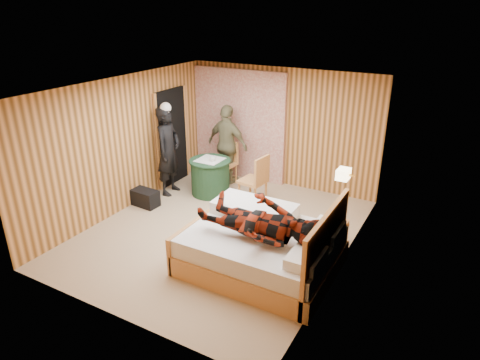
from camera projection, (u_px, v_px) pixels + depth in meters
The scene contains 23 objects.
floor at pixel (221, 231), 7.46m from camera, with size 4.20×5.00×0.01m, color tan.
ceiling at pixel (218, 88), 6.49m from camera, with size 4.20×5.00×0.01m, color silver.
wall_back at pixel (282, 128), 8.99m from camera, with size 4.20×0.02×2.50m, color #E09955.
wall_left at pixel (123, 145), 7.91m from camera, with size 0.02×5.00×2.50m, color #E09955.
wall_right at pixel (346, 190), 6.03m from camera, with size 0.02×5.00×2.50m, color #E09955.
curtain at pixel (239, 125), 9.40m from camera, with size 2.20×0.08×2.40m, color beige.
doorway at pixel (172, 137), 9.11m from camera, with size 0.06×0.90×2.05m, color black.
wall_lamp at pixel (344, 174), 6.45m from camera, with size 0.26×0.24×0.16m.
bed at pixel (264, 247), 6.34m from camera, with size 2.17×1.71×1.18m.
nightstand at pixel (333, 237), 6.78m from camera, with size 0.38×0.52×0.50m.
round_table at pixel (210, 177), 8.79m from camera, with size 0.85×0.85×0.75m.
chair_far at pixel (227, 159), 9.27m from camera, with size 0.45×0.45×0.93m.
chair_near at pixel (257, 177), 8.17m from camera, with size 0.52×0.52×1.03m.
duffel_bag at pixel (145, 198), 8.36m from camera, with size 0.57×0.30×0.32m, color black.
sneaker_left at pixel (214, 218), 7.78m from camera, with size 0.25×0.10×0.11m, color white.
sneaker_right at pixel (221, 196), 8.64m from camera, with size 0.30×0.12×0.13m, color white.
woman_standing at pixel (168, 151), 8.64m from camera, with size 0.67×0.44×1.82m, color black.
man_at_table at pixel (228, 145), 9.18m from camera, with size 1.01×0.42×1.72m, color #716E4B.
man_on_bed at pixel (259, 213), 5.88m from camera, with size 1.77×0.67×0.86m, color maroon.
book_lower at pixel (333, 224), 6.64m from camera, with size 0.17×0.22×0.02m, color white.
book_upper at pixel (333, 223), 6.63m from camera, with size 0.16×0.22×0.02m, color white.
cup_nightstand at pixel (337, 218), 6.77m from camera, with size 0.10×0.10×0.09m, color white.
cup_table at pixel (213, 159), 8.54m from camera, with size 0.12×0.12×0.10m, color white.
Camera 1 is at (3.47, -5.54, 3.71)m, focal length 32.00 mm.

